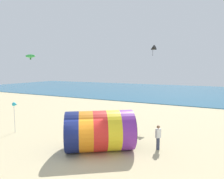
{
  "coord_description": "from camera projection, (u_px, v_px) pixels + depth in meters",
  "views": [
    {
      "loc": [
        7.41,
        -10.61,
        5.76
      ],
      "look_at": [
        0.61,
        3.29,
        4.15
      ],
      "focal_mm": 32.0,
      "sensor_mm": 36.0,
      "label": 1
    }
  ],
  "objects": [
    {
      "name": "kite_handler",
      "position": [
        158.0,
        137.0,
        14.21
      ],
      "size": [
        0.4,
        0.42,
        1.77
      ],
      "color": "#383D56",
      "rests_on": "ground"
    },
    {
      "name": "ground_plane",
      "position": [
        82.0,
        155.0,
        13.31
      ],
      "size": [
        120.0,
        120.0,
        0.0
      ],
      "primitive_type": "plane",
      "color": "#CCBA8C"
    },
    {
      "name": "giant_inflatable_tube",
      "position": [
        100.0,
        131.0,
        14.05
      ],
      "size": [
        5.48,
        4.97,
        2.82
      ],
      "color": "navy",
      "rests_on": "ground"
    },
    {
      "name": "kite_green_parafoil",
      "position": [
        30.0,
        56.0,
        22.54
      ],
      "size": [
        1.28,
        0.87,
        0.66
      ],
      "color": "green"
    },
    {
      "name": "beach_flag",
      "position": [
        15.0,
        106.0,
        17.81
      ],
      "size": [
        0.47,
        0.36,
        2.78
      ],
      "color": "silver",
      "rests_on": "ground"
    },
    {
      "name": "kite_black_delta",
      "position": [
        153.0,
        49.0,
        23.61
      ],
      "size": [
        0.92,
        0.74,
        1.3
      ],
      "color": "black"
    },
    {
      "name": "sea",
      "position": [
        176.0,
        91.0,
        50.37
      ],
      "size": [
        120.0,
        40.0,
        0.1
      ],
      "primitive_type": "cube",
      "color": "#236084",
      "rests_on": "ground"
    }
  ]
}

